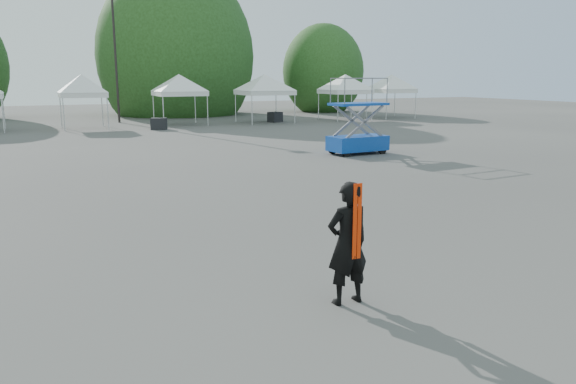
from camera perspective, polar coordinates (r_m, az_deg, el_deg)
name	(u,v)px	position (r m, az deg, el deg)	size (l,w,h in m)	color
ground	(236,263)	(9.94, -5.35, -7.18)	(120.00, 120.00, 0.00)	#474442
light_pole_east	(115,42)	(41.38, -17.21, 14.39)	(0.60, 0.25, 9.80)	black
tree_mid_e	(176,56)	(49.41, -11.30, 13.38)	(5.12, 5.12, 7.79)	#382314
tree_far_e	(323,71)	(52.31, 3.58, 12.14)	(3.84, 3.84, 5.84)	#382314
tent_e	(81,79)	(37.13, -20.24, 10.76)	(3.82, 3.82, 3.88)	silver
tent_f	(179,78)	(38.37, -11.02, 11.27)	(4.39, 4.39, 3.88)	silver
tent_g	(264,78)	(39.60, -2.41, 11.48)	(4.75, 4.75, 3.88)	silver
tent_h	(345,78)	(42.12, 5.86, 11.44)	(4.36, 4.36, 3.88)	silver
tent_extra_8	(392,78)	(45.09, 10.49, 11.32)	(4.11, 4.11, 3.88)	silver
man	(348,243)	(7.99, 6.08, -5.19)	(0.66, 0.44, 1.78)	black
scissor_lift	(358,116)	(23.64, 7.15, 7.67)	(2.51, 1.38, 3.14)	navy
crate_mid	(159,124)	(35.30, -12.98, 6.77)	(0.91, 0.71, 0.71)	black
crate_east	(275,117)	(40.22, -1.32, 7.63)	(0.91, 0.71, 0.71)	black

